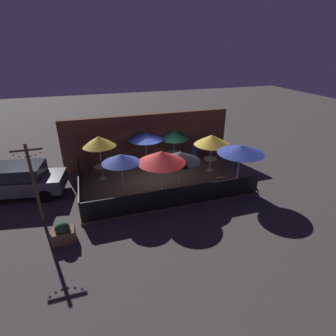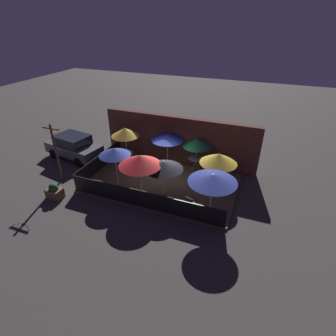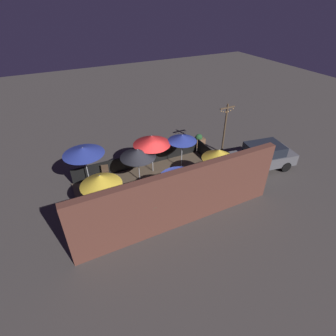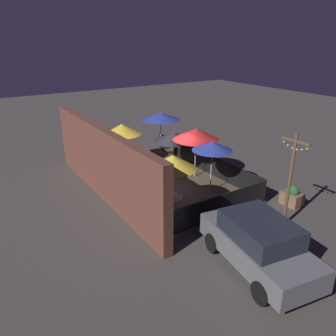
% 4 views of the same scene
% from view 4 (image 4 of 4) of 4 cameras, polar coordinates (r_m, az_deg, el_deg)
% --- Properties ---
extents(ground_plane, '(60.00, 60.00, 0.00)m').
position_cam_4_polar(ground_plane, '(15.61, -1.38, -2.57)').
color(ground_plane, '#423D3A').
extents(patio_deck, '(8.46, 5.15, 0.12)m').
position_cam_4_polar(patio_deck, '(15.59, -1.38, -2.36)').
color(patio_deck, brown).
rests_on(patio_deck, ground_plane).
extents(building_wall, '(10.06, 0.36, 3.12)m').
position_cam_4_polar(building_wall, '(13.87, -11.33, 0.77)').
color(building_wall, brown).
rests_on(building_wall, ground_plane).
extents(fence_front, '(8.26, 0.05, 0.95)m').
position_cam_4_polar(fence_front, '(16.75, 5.98, 1.24)').
color(fence_front, black).
rests_on(fence_front, patio_deck).
extents(fence_side_left, '(0.05, 4.95, 0.95)m').
position_cam_4_polar(fence_side_left, '(12.35, 8.93, -6.71)').
color(fence_side_left, black).
rests_on(fence_side_left, patio_deck).
extents(patio_umbrella_0, '(1.74, 1.74, 2.09)m').
position_cam_4_polar(patio_umbrella_0, '(15.20, -11.05, 4.21)').
color(patio_umbrella_0, '#B2B2B7').
rests_on(patio_umbrella_0, patio_deck).
extents(patio_umbrella_1, '(1.74, 1.74, 2.41)m').
position_cam_4_polar(patio_umbrella_1, '(11.77, 0.84, 1.07)').
color(patio_umbrella_1, '#B2B2B7').
rests_on(patio_umbrella_1, patio_deck).
extents(patio_umbrella_2, '(1.99, 1.99, 2.16)m').
position_cam_4_polar(patio_umbrella_2, '(17.28, -8.01, 6.71)').
color(patio_umbrella_2, '#B2B2B7').
rests_on(patio_umbrella_2, patio_deck).
extents(patio_umbrella_3, '(1.99, 1.99, 2.05)m').
position_cam_4_polar(patio_umbrella_3, '(15.98, 1.01, 5.47)').
color(patio_umbrella_3, '#B2B2B7').
rests_on(patio_umbrella_3, patio_deck).
extents(patio_umbrella_4, '(2.00, 2.00, 2.21)m').
position_cam_4_polar(patio_umbrella_4, '(13.69, -7.17, 3.28)').
color(patio_umbrella_4, '#B2B2B7').
rests_on(patio_umbrella_4, patio_deck).
extents(patio_umbrella_5, '(2.20, 2.20, 2.40)m').
position_cam_4_polar(patio_umbrella_5, '(18.55, -1.29, 8.97)').
color(patio_umbrella_5, '#B2B2B7').
rests_on(patio_umbrella_5, patio_deck).
extents(patio_umbrella_6, '(2.17, 2.17, 2.42)m').
position_cam_4_polar(patio_umbrella_6, '(15.36, 4.90, 5.94)').
color(patio_umbrella_6, '#B2B2B7').
rests_on(patio_umbrella_6, patio_deck).
extents(patio_umbrella_7, '(1.71, 1.71, 2.30)m').
position_cam_4_polar(patio_umbrella_7, '(13.81, 7.74, 3.80)').
color(patio_umbrella_7, '#B2B2B7').
rests_on(patio_umbrella_7, patio_deck).
extents(dining_table_0, '(0.91, 0.91, 0.75)m').
position_cam_4_polar(dining_table_0, '(15.60, -10.73, -0.11)').
color(dining_table_0, '#9E998E').
rests_on(dining_table_0, patio_deck).
extents(dining_table_1, '(0.80, 0.80, 0.74)m').
position_cam_4_polar(dining_table_1, '(12.41, 0.80, -5.73)').
color(dining_table_1, '#9E998E').
rests_on(dining_table_1, patio_deck).
extents(dining_table_2, '(0.75, 0.75, 0.76)m').
position_cam_4_polar(dining_table_2, '(17.65, -7.79, 2.64)').
color(dining_table_2, '#9E998E').
rests_on(dining_table_2, patio_deck).
extents(patio_chair_0, '(0.50, 0.50, 0.95)m').
position_cam_4_polar(patio_chair_0, '(18.24, 0.40, 3.26)').
color(patio_chair_0, '#4C3828').
rests_on(patio_chair_0, patio_deck).
extents(patio_chair_1, '(0.50, 0.50, 0.96)m').
position_cam_4_polar(patio_chair_1, '(16.22, -8.03, 0.66)').
color(patio_chair_1, '#4C3828').
rests_on(patio_chair_1, patio_deck).
extents(patron_0, '(0.50, 0.50, 1.30)m').
position_cam_4_polar(patron_0, '(16.78, -10.93, 1.40)').
color(patron_0, navy).
rests_on(patron_0, patio_deck).
extents(planter_box, '(0.82, 0.58, 0.88)m').
position_cam_4_polar(planter_box, '(14.37, 20.77, -4.64)').
color(planter_box, brown).
rests_on(planter_box, ground_plane).
extents(light_post, '(1.10, 0.12, 3.49)m').
position_cam_4_polar(light_post, '(12.07, 20.53, -1.37)').
color(light_post, brown).
rests_on(light_post, ground_plane).
extents(parked_car_0, '(4.12, 2.31, 1.62)m').
position_cam_4_polar(parked_car_0, '(10.14, 15.48, -12.54)').
color(parked_car_0, '#5B5B60').
rests_on(parked_car_0, ground_plane).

